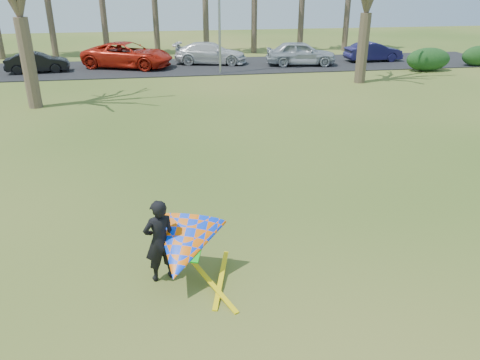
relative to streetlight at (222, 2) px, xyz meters
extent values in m
plane|color=#215011|center=(-2.16, -22.00, -4.46)|extent=(100.00, 100.00, 0.00)
cube|color=black|center=(-2.16, 3.00, -4.43)|extent=(46.00, 7.00, 0.06)
cylinder|color=brown|center=(-10.16, -7.00, -2.36)|extent=(0.64, 0.64, 4.20)
cylinder|color=#4A3E2C|center=(7.84, -4.00, -2.47)|extent=(0.64, 0.64, 3.99)
cylinder|color=gray|center=(-0.16, 0.00, -0.46)|extent=(0.16, 0.16, 8.00)
ellipsoid|color=#153B16|center=(13.87, -1.14, -3.69)|extent=(3.09, 1.40, 1.55)
ellipsoid|color=#153A15|center=(18.44, -0.01, -3.75)|extent=(2.58, 1.21, 1.43)
imported|color=black|center=(-12.02, 2.31, -3.75)|extent=(4.09, 1.81, 1.31)
imported|color=red|center=(-6.20, 3.21, -3.55)|extent=(6.79, 4.93, 1.72)
imported|color=silver|center=(-0.38, 3.80, -3.65)|extent=(5.54, 3.30, 1.50)
imported|color=#A1A8AF|center=(5.92, 2.18, -3.57)|extent=(5.15, 2.65, 1.68)
imported|color=#191746|center=(11.77, 2.97, -3.71)|extent=(4.26, 1.63, 1.39)
imported|color=black|center=(-4.22, -22.38, -3.55)|extent=(0.77, 0.63, 1.82)
cone|color=#0538FF|center=(-3.77, -22.63, -3.61)|extent=(2.13, 2.39, 2.02)
cube|color=#0CBF19|center=(-3.65, -22.71, -3.66)|extent=(0.62, 0.60, 0.24)
cube|color=yellow|center=(-3.22, -22.98, -4.45)|extent=(0.85, 1.66, 0.28)
cube|color=yellow|center=(-3.02, -22.78, -4.45)|extent=(0.56, 1.76, 0.22)
camera|label=1|loc=(-3.95, -30.81, 1.39)|focal=35.00mm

